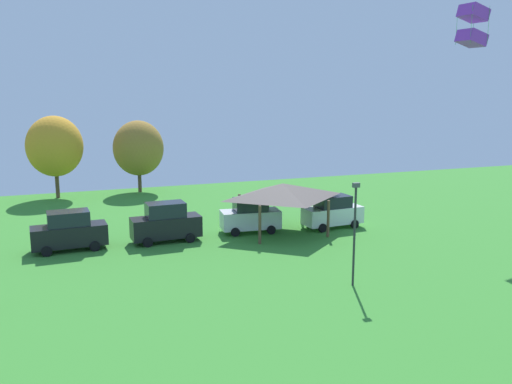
# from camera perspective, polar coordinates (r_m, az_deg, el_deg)

# --- Properties ---
(kite_flying_1) EXTENTS (1.79, 1.63, 2.86)m
(kite_flying_1) POSITION_cam_1_polar(r_m,az_deg,el_deg) (41.35, 21.82, 15.95)
(kite_flying_1) COLOR purple
(parked_car_leftmost) EXTENTS (4.71, 2.13, 2.56)m
(parked_car_leftmost) POSITION_cam_1_polar(r_m,az_deg,el_deg) (36.60, -19.07, -3.93)
(parked_car_leftmost) COLOR black
(parked_car_leftmost) RESTS_ON ground
(parked_car_second_from_left) EXTENTS (4.69, 2.07, 2.70)m
(parked_car_second_from_left) POSITION_cam_1_polar(r_m,az_deg,el_deg) (37.02, -9.46, -3.22)
(parked_car_second_from_left) COLOR black
(parked_car_second_from_left) RESTS_ON ground
(parked_car_third_from_left) EXTENTS (4.39, 2.39, 2.48)m
(parked_car_third_from_left) POSITION_cam_1_polar(r_m,az_deg,el_deg) (38.95, -0.59, -2.51)
(parked_car_third_from_left) COLOR silver
(parked_car_third_from_left) RESTS_ON ground
(parked_car_rightmost_in_row) EXTENTS (4.60, 2.20, 2.43)m
(parked_car_rightmost_in_row) POSITION_cam_1_polar(r_m,az_deg,el_deg) (40.64, 8.07, -2.09)
(parked_car_rightmost_in_row) COLOR silver
(parked_car_rightmost_in_row) RESTS_ON ground
(park_pavilion) EXTENTS (6.58, 5.54, 3.60)m
(park_pavilion) POSITION_cam_1_polar(r_m,az_deg,el_deg) (38.46, 2.84, 0.15)
(park_pavilion) COLOR brown
(park_pavilion) RESTS_ON ground
(light_post_0) EXTENTS (0.36, 0.20, 5.48)m
(light_post_0) POSITION_cam_1_polar(r_m,az_deg,el_deg) (28.43, 10.34, -3.71)
(light_post_0) COLOR #2D2D33
(light_post_0) RESTS_ON ground
(treeline_tree_2) EXTENTS (5.17, 5.17, 7.77)m
(treeline_tree_2) POSITION_cam_1_polar(r_m,az_deg,el_deg) (54.22, -20.43, 4.53)
(treeline_tree_2) COLOR brown
(treeline_tree_2) RESTS_ON ground
(treeline_tree_3) EXTENTS (4.97, 4.97, 7.15)m
(treeline_tree_3) POSITION_cam_1_polar(r_m,az_deg,el_deg) (55.18, -12.28, 4.53)
(treeline_tree_3) COLOR brown
(treeline_tree_3) RESTS_ON ground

